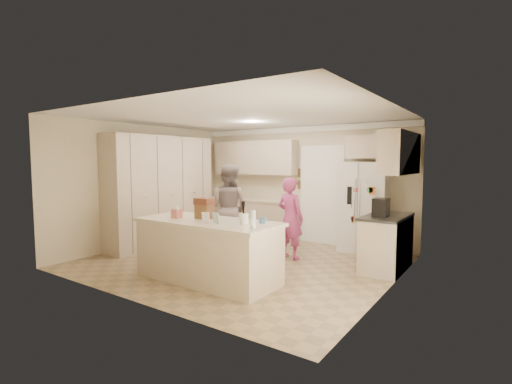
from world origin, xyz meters
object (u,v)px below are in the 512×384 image
Objects in this scene: tissue_box at (177,214)px; teen_girl at (290,218)px; island_base at (208,252)px; utensil_crock at (244,219)px; refrigerator at (363,207)px; teen_boy at (229,208)px; coffee_maker at (381,207)px; dollhouse_body at (204,212)px.

teen_girl is at bearing 63.54° from tissue_box.
teen_girl reaches higher than island_base.
teen_girl is (-0.24, 1.78, -0.24)m from utensil_crock.
island_base is at bearing -120.52° from refrigerator.
utensil_crock is at bearing 4.40° from island_base.
teen_boy is (-2.24, -1.53, -0.02)m from refrigerator.
refrigerator reaches higher than teen_girl.
island_base is 1.92m from teen_boy.
coffee_maker is at bearing 52.88° from utensil_crock.
teen_boy is at bearing 115.92° from dollhouse_body.
teen_boy is at bearing -153.30° from refrigerator.
utensil_crock is 1.07× the size of tissue_box.
refrigerator is 3.78m from tissue_box.
utensil_crock is 0.09× the size of teen_boy.
island_base is (-2.05, -1.90, -0.63)m from coffee_maker.
tissue_box is at bearing -142.43° from coffee_maker.
teen_boy is 1.33m from teen_girl.
refrigerator is 6.00× the size of coffee_maker.
tissue_box is 2.17m from teen_girl.
refrigerator is 1.03× the size of teen_boy.
coffee_maker is (0.71, -1.27, 0.17)m from refrigerator.
coffee_maker reaches higher than island_base.
teen_girl reaches higher than dollhouse_body.
tissue_box is (-2.60, -2.00, -0.07)m from coffee_maker.
refrigerator is at bearing 77.51° from utensil_crock.
dollhouse_body is at bearing 110.10° from teen_boy.
utensil_crock is 1.81m from teen_girl.
dollhouse_body is at bearing 146.31° from island_base.
coffee_maker is 2.84m from dollhouse_body.
tissue_box is 0.54× the size of dollhouse_body.
teen_boy reaches higher than teen_girl.
utensil_crock is at bearing -127.12° from coffee_maker.
coffee_maker is 2.00× the size of utensil_crock.
dollhouse_body reaches higher than tissue_box.
coffee_maker is 0.14× the size of island_base.
dollhouse_body is at bearing 26.57° from tissue_box.
utensil_crock is (-1.40, -1.85, -0.07)m from coffee_maker.
teen_girl reaches higher than coffee_maker.
island_base is 15.71× the size of tissue_box.
refrigerator is at bearing 59.97° from tissue_box.
teen_girl is at bearing 72.04° from dollhouse_body.
refrigerator reaches higher than teen_boy.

